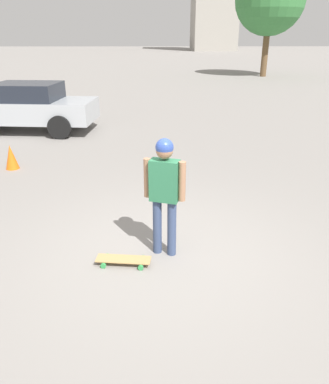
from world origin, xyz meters
TOP-DOWN VIEW (x-y plane):
  - ground_plane at (0.00, 0.00)m, footprint 220.00×220.00m
  - person at (0.00, 0.00)m, footprint 0.56×0.31m
  - skateboard at (-0.58, -0.28)m, footprint 0.78×0.34m
  - car_parked_near at (-4.29, 7.66)m, footprint 4.58×2.32m
  - traffic_cone at (-3.54, 3.85)m, footprint 0.31×0.31m

SIDE VIEW (x-z plane):
  - ground_plane at x=0.00m, z-range 0.00..0.00m
  - skateboard at x=-0.58m, z-range 0.03..0.11m
  - traffic_cone at x=-3.54m, z-range 0.00..0.57m
  - car_parked_near at x=-4.29m, z-range 0.03..1.59m
  - person at x=0.00m, z-range 0.20..1.92m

